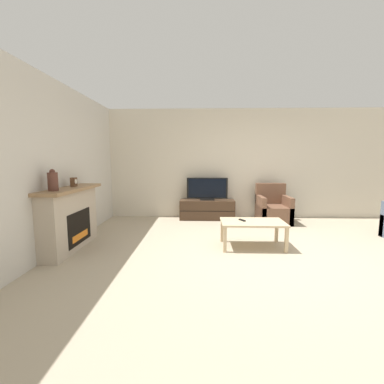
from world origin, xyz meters
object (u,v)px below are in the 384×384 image
object	(u,v)px
fireplace	(70,218)
tv	(207,190)
mantel_vase_left	(53,181)
tv_stand	(207,210)
mantel_clock	(74,182)
armchair	(273,210)
remote	(242,220)
coffee_table	(253,224)

from	to	relation	value
fireplace	tv	size ratio (longest dim) A/B	1.51
fireplace	tv	bearing A→B (deg)	43.94
mantel_vase_left	tv_stand	size ratio (longest dim) A/B	0.23
mantel_clock	tv_stand	xyz separation A→B (m)	(2.26, 2.05, -0.85)
fireplace	tv	xyz separation A→B (m)	(2.28, 2.20, 0.21)
tv_stand	armchair	size ratio (longest dim) A/B	1.49
mantel_vase_left	armchair	bearing A→B (deg)	32.22
fireplace	remote	world-z (taller)	fireplace
mantel_vase_left	tv_stand	bearing A→B (deg)	49.49
armchair	coffee_table	xyz separation A→B (m)	(-0.83, -1.76, 0.09)
fireplace	armchair	distance (m)	4.29
remote	coffee_table	bearing A→B (deg)	-39.78
mantel_clock	armchair	distance (m)	4.28
fireplace	tv_stand	xyz separation A→B (m)	(2.28, 2.20, -0.28)
remote	armchair	bearing A→B (deg)	33.53
coffee_table	remote	bearing A→B (deg)	166.41
fireplace	mantel_clock	world-z (taller)	mantel_clock
armchair	remote	xyz separation A→B (m)	(-1.00, -1.71, 0.16)
tv_stand	mantel_vase_left	bearing A→B (deg)	-130.51
fireplace	coffee_table	distance (m)	2.99
fireplace	armchair	world-z (taller)	fireplace
fireplace	remote	bearing A→B (deg)	4.67
tv	coffee_table	world-z (taller)	tv
remote	tv_stand	bearing A→B (deg)	78.91
remote	mantel_vase_left	bearing A→B (deg)	167.46
mantel_clock	tv_stand	bearing A→B (deg)	42.17
mantel_vase_left	fireplace	bearing A→B (deg)	92.11
tv	coffee_table	bearing A→B (deg)	-70.76
mantel_clock	tv	world-z (taller)	mantel_clock
mantel_vase_left	coffee_table	size ratio (longest dim) A/B	0.30
remote	fireplace	bearing A→B (deg)	158.47
tv_stand	armchair	world-z (taller)	armchair
fireplace	remote	size ratio (longest dim) A/B	9.85
fireplace	tv	world-z (taller)	tv
tv_stand	remote	bearing A→B (deg)	-74.90
tv_stand	tv	distance (m)	0.49
tv_stand	armchair	distance (m)	1.56
mantel_vase_left	tv	bearing A→B (deg)	49.46
tv_stand	coffee_table	world-z (taller)	tv_stand
armchair	remote	world-z (taller)	armchair
fireplace	tv	distance (m)	3.18
armchair	coffee_table	distance (m)	1.95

